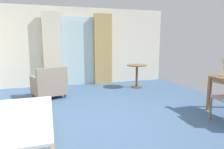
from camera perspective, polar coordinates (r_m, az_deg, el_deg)
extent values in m
cube|color=#426084|center=(3.71, -3.48, -14.51)|extent=(6.71, 7.50, 0.10)
cube|color=silver|center=(6.84, -10.56, 7.77)|extent=(6.31, 0.12, 2.54)
cube|color=silver|center=(6.78, -9.54, 6.49)|extent=(1.20, 0.02, 2.24)
cube|color=beige|center=(6.62, -16.56, 6.64)|extent=(0.56, 0.10, 2.35)
cube|color=tan|center=(6.83, -2.54, 7.10)|extent=(0.59, 0.10, 2.35)
cube|color=brown|center=(4.74, 25.88, -4.99)|extent=(0.06, 0.06, 0.71)
cylinder|color=brown|center=(4.21, 26.25, -8.71)|extent=(0.04, 0.04, 0.43)
cylinder|color=tan|center=(4.79, 28.96, -0.23)|extent=(0.12, 0.12, 0.02)
cylinder|color=tan|center=(4.77, 29.11, 1.69)|extent=(0.02, 0.02, 0.31)
cube|color=gray|center=(5.53, -17.55, -3.58)|extent=(0.95, 0.96, 0.30)
cube|color=gray|center=(5.16, -16.65, -0.42)|extent=(0.75, 0.35, 0.41)
cube|color=gray|center=(5.58, -14.47, -0.89)|extent=(0.33, 0.76, 0.16)
cube|color=gray|center=(5.40, -20.97, -1.58)|extent=(0.33, 0.76, 0.16)
cylinder|color=#4C3D2D|center=(5.97, -15.49, -4.51)|extent=(0.04, 0.04, 0.10)
cylinder|color=#4C3D2D|center=(5.80, -21.42, -5.24)|extent=(0.04, 0.04, 0.10)
cylinder|color=#4C3D2D|center=(5.38, -13.16, -5.94)|extent=(0.04, 0.04, 0.10)
cylinder|color=#4C3D2D|center=(5.19, -19.70, -6.83)|extent=(0.04, 0.04, 0.10)
cylinder|color=brown|center=(6.35, 7.11, 2.61)|extent=(0.63, 0.63, 0.03)
cylinder|color=brown|center=(6.40, 7.04, -0.59)|extent=(0.07, 0.07, 0.69)
cylinder|color=brown|center=(6.47, 6.98, -3.50)|extent=(0.35, 0.35, 0.02)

